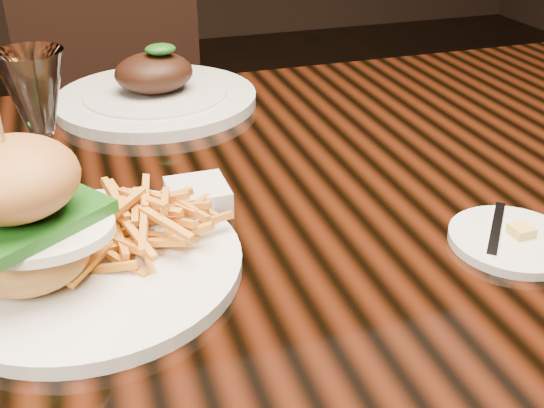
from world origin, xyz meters
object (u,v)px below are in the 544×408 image
object	(u,v)px
burger_plate	(74,233)
chair_far	(122,110)
wine_glass	(36,100)
dining_table	(243,245)
far_dish	(156,93)

from	to	relation	value
burger_plate	chair_far	world-z (taller)	chair_far
wine_glass	chair_far	xyz separation A→B (m)	(0.15, 0.88, -0.35)
dining_table	far_dish	bearing A→B (deg)	98.45
far_dish	burger_plate	bearing A→B (deg)	-107.95
burger_plate	far_dish	world-z (taller)	burger_plate
wine_glass	chair_far	distance (m)	0.96
dining_table	wine_glass	bearing A→B (deg)	177.74
far_dish	chair_far	xyz separation A→B (m)	(-0.02, 0.56, -0.23)
burger_plate	far_dish	size ratio (longest dim) A/B	0.92
dining_table	burger_plate	distance (m)	0.26
dining_table	wine_glass	size ratio (longest dim) A/B	8.44
far_dish	chair_far	size ratio (longest dim) A/B	0.34
burger_plate	far_dish	distance (m)	0.47
dining_table	chair_far	distance (m)	0.90
wine_glass	dining_table	bearing A→B (deg)	-2.26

